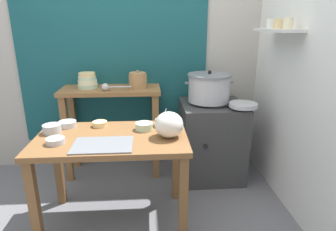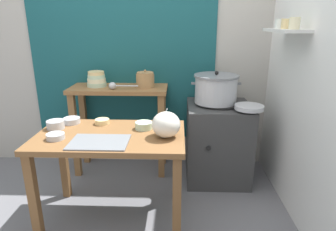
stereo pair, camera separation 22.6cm
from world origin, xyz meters
name	(u,v)px [view 2 (the right image)]	position (x,y,z in m)	size (l,w,h in m)	color
ground_plane	(125,218)	(0.00, 0.00, 0.00)	(9.00, 9.00, 0.00)	slate
wall_back	(146,43)	(0.08, 1.10, 1.30)	(4.40, 0.12, 2.60)	#B2ADA3
wall_right	(313,53)	(1.40, 0.20, 1.30)	(0.30, 3.20, 2.60)	white
prep_table	(111,147)	(-0.08, 0.02, 0.61)	(1.10, 0.66, 0.72)	brown
back_shelf_table	(120,108)	(-0.17, 0.83, 0.68)	(0.96, 0.40, 0.90)	olive
stove_block	(217,142)	(0.82, 0.70, 0.38)	(0.60, 0.61, 0.78)	#383838
steamer_pot	(216,89)	(0.78, 0.72, 0.91)	(0.46, 0.42, 0.30)	#B7BABF
clay_pot	(145,80)	(0.10, 0.83, 0.97)	(0.18, 0.18, 0.17)	#A37A4C
bowl_stack_enamel	(97,79)	(-0.39, 0.85, 0.97)	(0.19, 0.19, 0.15)	#B7D1AD
ladle	(114,86)	(-0.19, 0.72, 0.93)	(0.28, 0.07, 0.07)	#B7BABF
serving_tray	(99,142)	(-0.12, -0.15, 0.72)	(0.40, 0.28, 0.01)	slate
plastic_bag	(166,125)	(0.34, -0.02, 0.81)	(0.21, 0.21, 0.19)	silver
wide_pan	(249,107)	(1.05, 0.50, 0.80)	(0.26, 0.26, 0.04)	#B7BABF
prep_bowl_0	(164,122)	(0.32, 0.22, 0.75)	(0.14, 0.14, 0.14)	#B7BABF
prep_bowl_1	(55,124)	(-0.53, 0.12, 0.76)	(0.13, 0.13, 0.07)	#B7BABF
prep_bowl_2	(72,120)	(-0.45, 0.25, 0.74)	(0.14, 0.14, 0.05)	#B7BABF
prep_bowl_3	(144,125)	(0.16, 0.14, 0.75)	(0.13, 0.13, 0.06)	#B7D1AD
prep_bowl_4	(55,136)	(-0.44, -0.09, 0.74)	(0.13, 0.13, 0.04)	#B7BABF
prep_bowl_5	(102,121)	(-0.19, 0.24, 0.74)	(0.12, 0.12, 0.04)	#E5C684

